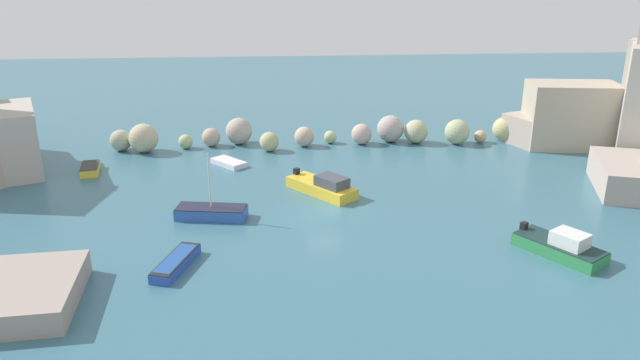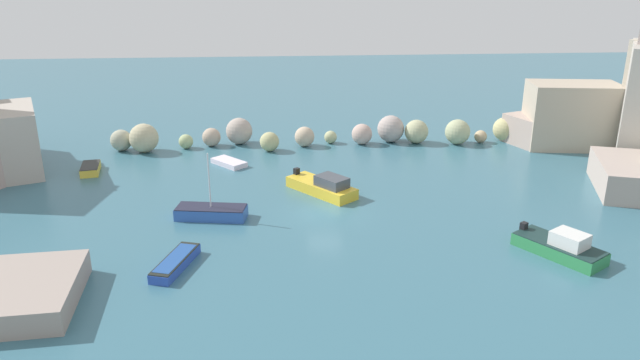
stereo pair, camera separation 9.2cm
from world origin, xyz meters
name	(u,v)px [view 1 (the left image)]	position (x,y,z in m)	size (l,w,h in m)	color
cove_water	(325,213)	(0.00, 0.00, 0.00)	(160.00, 160.00, 0.00)	#38697B
rock_breakwater	(332,134)	(2.28, 17.29, 1.18)	(43.13, 4.99, 2.77)	#AFAE93
moored_boat_0	(323,186)	(0.24, 3.85, 0.61)	(5.49, 6.05, 1.64)	yellow
moored_boat_1	(90,169)	(-19.43, 10.53, 0.35)	(1.96, 3.24, 0.70)	yellow
moored_boat_2	(561,246)	(13.93, -7.94, 0.60)	(4.79, 5.73, 1.69)	#2E8449
moored_boat_3	(211,212)	(-8.10, -0.35, 0.45)	(5.17, 2.55, 4.82)	#325CB2
moored_boat_4	(229,163)	(-7.62, 11.66, 0.23)	(3.43, 3.57, 0.46)	white
moored_boat_5	(176,263)	(-9.55, -7.66, 0.33)	(2.53, 4.65, 0.64)	#2C4EB7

